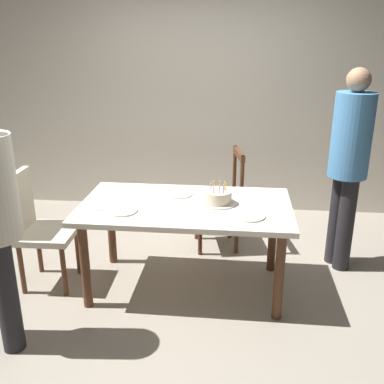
{
  "coord_description": "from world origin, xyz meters",
  "views": [
    {
      "loc": [
        0.38,
        -3.13,
        1.95
      ],
      "look_at": [
        0.05,
        0.0,
        0.82
      ],
      "focal_mm": 41.38,
      "sensor_mm": 36.0,
      "label": 1
    }
  ],
  "objects_px": {
    "birthday_cake": "(218,198)",
    "chair_spindle_back": "(219,202)",
    "plate_near_celebrant": "(122,211)",
    "dining_table": "(186,215)",
    "person_guest": "(349,159)",
    "plate_far_side": "(179,194)",
    "chair_upholstered": "(36,223)",
    "plate_near_guest": "(249,216)"
  },
  "relations": [
    {
      "from": "birthday_cake",
      "to": "chair_spindle_back",
      "type": "xyz_separation_m",
      "value": [
        -0.02,
        0.74,
        -0.31
      ]
    },
    {
      "from": "plate_near_celebrant",
      "to": "dining_table",
      "type": "bearing_deg",
      "value": 24.52
    },
    {
      "from": "chair_spindle_back",
      "to": "person_guest",
      "type": "relative_size",
      "value": 0.55
    },
    {
      "from": "dining_table",
      "to": "birthday_cake",
      "type": "bearing_deg",
      "value": 7.83
    },
    {
      "from": "dining_table",
      "to": "plate_far_side",
      "type": "bearing_deg",
      "value": 111.73
    },
    {
      "from": "birthday_cake",
      "to": "chair_spindle_back",
      "type": "height_order",
      "value": "chair_spindle_back"
    },
    {
      "from": "dining_table",
      "to": "chair_spindle_back",
      "type": "height_order",
      "value": "chair_spindle_back"
    },
    {
      "from": "chair_spindle_back",
      "to": "chair_upholstered",
      "type": "relative_size",
      "value": 1.0
    },
    {
      "from": "plate_far_side",
      "to": "chair_upholstered",
      "type": "bearing_deg",
      "value": -166.81
    },
    {
      "from": "dining_table",
      "to": "chair_upholstered",
      "type": "height_order",
      "value": "chair_upholstered"
    },
    {
      "from": "plate_far_side",
      "to": "chair_upholstered",
      "type": "relative_size",
      "value": 0.23
    },
    {
      "from": "birthday_cake",
      "to": "person_guest",
      "type": "bearing_deg",
      "value": 24.33
    },
    {
      "from": "dining_table",
      "to": "birthday_cake",
      "type": "xyz_separation_m",
      "value": [
        0.25,
        0.03,
        0.14
      ]
    },
    {
      "from": "dining_table",
      "to": "plate_near_guest",
      "type": "distance_m",
      "value": 0.53
    },
    {
      "from": "birthday_cake",
      "to": "plate_far_side",
      "type": "bearing_deg",
      "value": 152.64
    },
    {
      "from": "birthday_cake",
      "to": "chair_spindle_back",
      "type": "distance_m",
      "value": 0.81
    },
    {
      "from": "plate_far_side",
      "to": "plate_near_celebrant",
      "type": "bearing_deg",
      "value": -131.89
    },
    {
      "from": "chair_upholstered",
      "to": "person_guest",
      "type": "bearing_deg",
      "value": 12.86
    },
    {
      "from": "birthday_cake",
      "to": "plate_near_celebrant",
      "type": "distance_m",
      "value": 0.73
    },
    {
      "from": "plate_near_guest",
      "to": "birthday_cake",
      "type": "bearing_deg",
      "value": 135.32
    },
    {
      "from": "dining_table",
      "to": "birthday_cake",
      "type": "height_order",
      "value": "birthday_cake"
    },
    {
      "from": "plate_near_celebrant",
      "to": "chair_spindle_back",
      "type": "relative_size",
      "value": 0.23
    },
    {
      "from": "person_guest",
      "to": "plate_near_celebrant",
      "type": "bearing_deg",
      "value": -157.76
    },
    {
      "from": "plate_near_guest",
      "to": "chair_spindle_back",
      "type": "distance_m",
      "value": 1.05
    },
    {
      "from": "plate_near_guest",
      "to": "chair_upholstered",
      "type": "distance_m",
      "value": 1.7
    },
    {
      "from": "chair_upholstered",
      "to": "dining_table",
      "type": "bearing_deg",
      "value": 2.83
    },
    {
      "from": "plate_near_celebrant",
      "to": "chair_upholstered",
      "type": "height_order",
      "value": "chair_upholstered"
    },
    {
      "from": "dining_table",
      "to": "plate_far_side",
      "type": "distance_m",
      "value": 0.24
    },
    {
      "from": "birthday_cake",
      "to": "person_guest",
      "type": "height_order",
      "value": "person_guest"
    },
    {
      "from": "dining_table",
      "to": "person_guest",
      "type": "bearing_deg",
      "value": 21.44
    },
    {
      "from": "plate_near_guest",
      "to": "person_guest",
      "type": "bearing_deg",
      "value": 41.13
    },
    {
      "from": "dining_table",
      "to": "plate_near_guest",
      "type": "relative_size",
      "value": 7.33
    },
    {
      "from": "plate_far_side",
      "to": "dining_table",
      "type": "bearing_deg",
      "value": -68.27
    },
    {
      "from": "dining_table",
      "to": "chair_upholstered",
      "type": "xyz_separation_m",
      "value": [
        -1.2,
        -0.06,
        -0.1
      ]
    },
    {
      "from": "birthday_cake",
      "to": "chair_upholstered",
      "type": "bearing_deg",
      "value": -176.32
    },
    {
      "from": "dining_table",
      "to": "plate_near_celebrant",
      "type": "xyz_separation_m",
      "value": [
        -0.44,
        -0.2,
        0.09
      ]
    },
    {
      "from": "person_guest",
      "to": "dining_table",
      "type": "bearing_deg",
      "value": -158.56
    },
    {
      "from": "birthday_cake",
      "to": "person_guest",
      "type": "distance_m",
      "value": 1.18
    },
    {
      "from": "plate_near_celebrant",
      "to": "person_guest",
      "type": "relative_size",
      "value": 0.13
    },
    {
      "from": "plate_near_celebrant",
      "to": "chair_spindle_back",
      "type": "bearing_deg",
      "value": 55.48
    },
    {
      "from": "plate_near_guest",
      "to": "chair_spindle_back",
      "type": "xyz_separation_m",
      "value": [
        -0.25,
        0.98,
        -0.27
      ]
    },
    {
      "from": "plate_far_side",
      "to": "chair_spindle_back",
      "type": "relative_size",
      "value": 0.23
    }
  ]
}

